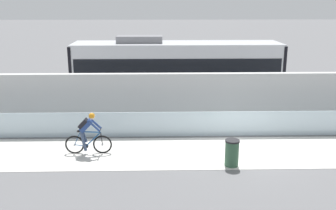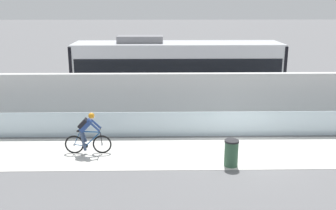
{
  "view_description": "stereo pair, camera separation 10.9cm",
  "coord_description": "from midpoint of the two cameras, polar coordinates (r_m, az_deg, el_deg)",
  "views": [
    {
      "loc": [
        -3.3,
        -13.76,
        5.67
      ],
      "look_at": [
        -2.89,
        2.35,
        1.25
      ],
      "focal_mm": 41.31,
      "sensor_mm": 36.0,
      "label": 1
    },
    {
      "loc": [
        -3.19,
        -13.76,
        5.67
      ],
      "look_at": [
        -2.89,
        2.35,
        1.25
      ],
      "focal_mm": 41.31,
      "sensor_mm": 36.0,
      "label": 2
    }
  ],
  "objects": [
    {
      "name": "trash_bin",
      "position": [
        13.77,
        9.54,
        -7.01
      ],
      "size": [
        0.51,
        0.51,
        0.96
      ],
      "color": "#33593F",
      "rests_on": "ground"
    },
    {
      "name": "concrete_barrier_wall",
      "position": [
        18.26,
        9.21,
        0.96
      ],
      "size": [
        32.0,
        0.36,
        2.4
      ],
      "primitive_type": "cube",
      "color": "silver",
      "rests_on": "ground"
    },
    {
      "name": "tram_rail_far",
      "position": [
        22.3,
        7.34,
        0.49
      ],
      "size": [
        32.0,
        0.08,
        0.01
      ],
      "primitive_type": "cube",
      "color": "#595654",
      "rests_on": "ground"
    },
    {
      "name": "tram_rail_near",
      "position": [
        20.94,
        7.9,
        -0.51
      ],
      "size": [
        32.0,
        0.08,
        0.01
      ],
      "primitive_type": "cube",
      "color": "#595654",
      "rests_on": "ground"
    },
    {
      "name": "glass_parapet",
      "position": [
        16.75,
        10.18,
        -2.75
      ],
      "size": [
        32.0,
        0.05,
        1.08
      ],
      "primitive_type": "cube",
      "color": "silver",
      "rests_on": "ground"
    },
    {
      "name": "ground_plane",
      "position": [
        15.23,
        11.4,
        -6.84
      ],
      "size": [
        200.0,
        200.0,
        0.0
      ],
      "primitive_type": "plane",
      "color": "slate"
    },
    {
      "name": "bike_path_deck",
      "position": [
        15.23,
        11.4,
        -6.82
      ],
      "size": [
        32.0,
        3.2,
        0.01
      ],
      "primitive_type": "cube",
      "color": "silver",
      "rests_on": "ground"
    },
    {
      "name": "cyclist_on_bike",
      "position": [
        14.85,
        -11.61,
        -4.14
      ],
      "size": [
        1.77,
        0.58,
        1.61
      ],
      "color": "black",
      "rests_on": "ground"
    },
    {
      "name": "tram",
      "position": [
        20.97,
        1.5,
        4.96
      ],
      "size": [
        11.06,
        2.54,
        3.81
      ],
      "color": "silver",
      "rests_on": "ground"
    }
  ]
}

